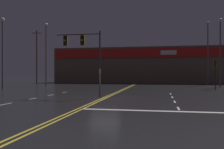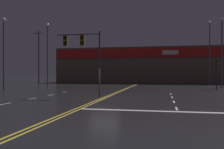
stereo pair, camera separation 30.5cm
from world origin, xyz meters
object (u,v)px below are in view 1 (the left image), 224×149
object	(u,v)px
streetlight_far_left	(220,44)
streetlight_far_right	(208,46)
traffic_signal_corner_northeast	(215,67)
streetlight_median_approach	(3,44)
traffic_signal_median	(82,47)
streetlight_near_left	(46,46)

from	to	relation	value
streetlight_far_left	streetlight_far_right	xyz separation A→B (m)	(-0.38, 7.70, 0.61)
traffic_signal_corner_northeast	streetlight_median_approach	size ratio (longest dim) A/B	0.42
traffic_signal_corner_northeast	streetlight_far_right	distance (m)	14.50
traffic_signal_median	streetlight_far_right	size ratio (longest dim) A/B	0.51
traffic_signal_corner_northeast	traffic_signal_median	bearing A→B (deg)	-138.24
streetlight_far_right	streetlight_far_left	bearing A→B (deg)	-87.16
traffic_signal_median	traffic_signal_corner_northeast	world-z (taller)	traffic_signal_median
streetlight_far_right	streetlight_median_approach	bearing A→B (deg)	-146.30
streetlight_far_left	traffic_signal_corner_northeast	bearing A→B (deg)	-108.00
streetlight_median_approach	streetlight_far_right	world-z (taller)	streetlight_far_right
streetlight_far_right	traffic_signal_median	bearing A→B (deg)	-120.60
traffic_signal_corner_northeast	streetlight_far_left	xyz separation A→B (m)	(1.97, 6.05, 3.69)
traffic_signal_corner_northeast	streetlight_far_left	size ratio (longest dim) A/B	0.38
streetlight_near_left	streetlight_median_approach	distance (m)	11.00
traffic_signal_median	streetlight_far_left	size ratio (longest dim) A/B	0.56
streetlight_median_approach	streetlight_near_left	bearing A→B (deg)	86.21
traffic_signal_median	streetlight_median_approach	bearing A→B (deg)	150.91
streetlight_near_left	streetlight_median_approach	xyz separation A→B (m)	(-0.73, -10.95, -0.78)
streetlight_near_left	traffic_signal_median	bearing A→B (deg)	-56.06
traffic_signal_median	streetlight_far_left	bearing A→B (deg)	49.33
streetlight_median_approach	streetlight_far_right	distance (m)	34.16
traffic_signal_corner_northeast	streetlight_far_left	distance (m)	7.36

